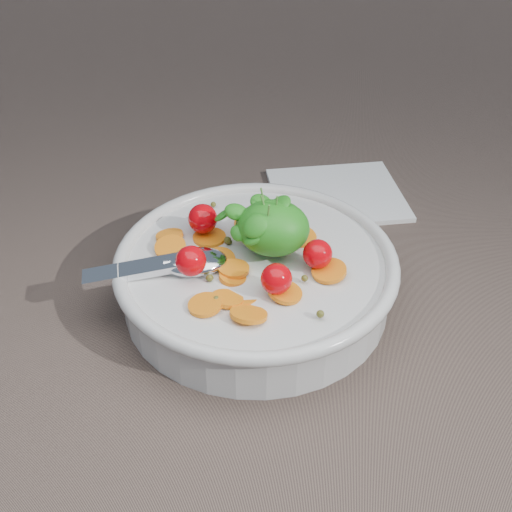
# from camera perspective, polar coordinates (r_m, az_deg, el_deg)

# --- Properties ---
(ground) EXTENTS (6.00, 6.00, 0.00)m
(ground) POSITION_cam_1_polar(r_m,az_deg,el_deg) (0.65, -1.25, -5.24)
(ground) COLOR #705B50
(ground) RESTS_ON ground
(bowl) EXTENTS (0.30, 0.28, 0.12)m
(bowl) POSITION_cam_1_polar(r_m,az_deg,el_deg) (0.64, -0.03, -1.63)
(bowl) COLOR silver
(bowl) RESTS_ON ground
(napkin) EXTENTS (0.19, 0.18, 0.01)m
(napkin) POSITION_cam_1_polar(r_m,az_deg,el_deg) (0.83, 7.20, 5.45)
(napkin) COLOR silver
(napkin) RESTS_ON ground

